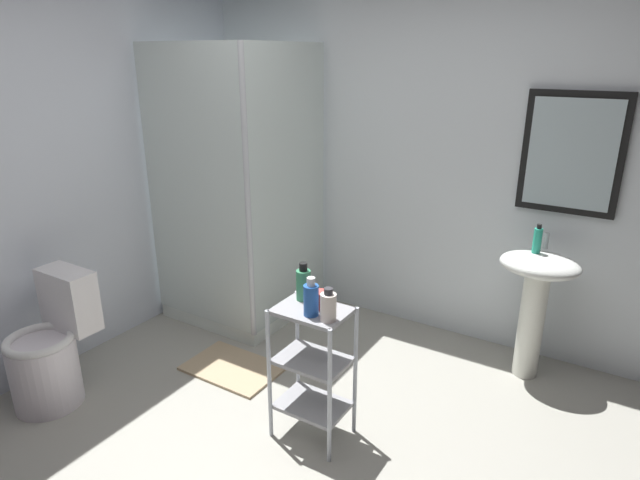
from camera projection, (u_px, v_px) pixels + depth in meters
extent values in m
cube|color=#9F9D92|center=(283.00, 476.00, 2.58)|extent=(4.20, 4.20, 0.02)
cube|color=silver|center=(436.00, 158.00, 3.65)|extent=(4.20, 0.10, 2.50)
cube|color=black|center=(572.00, 154.00, 3.13)|extent=(0.56, 0.03, 0.72)
cube|color=silver|center=(571.00, 154.00, 3.11)|extent=(0.48, 0.01, 0.64)
cube|color=silver|center=(18.00, 177.00, 3.08)|extent=(0.10, 4.20, 2.50)
cube|color=white|center=(245.00, 301.00, 4.26)|extent=(0.90, 0.90, 0.10)
cube|color=silver|center=(195.00, 192.00, 3.57)|extent=(0.90, 0.02, 1.90)
cube|color=silver|center=(289.00, 187.00, 3.71)|extent=(0.02, 0.90, 1.90)
cylinder|color=silver|center=(248.00, 201.00, 3.35)|extent=(0.04, 0.04, 1.90)
cylinder|color=silver|center=(245.00, 295.00, 4.25)|extent=(0.08, 0.08, 0.00)
cylinder|color=white|center=(531.00, 326.00, 3.29)|extent=(0.15, 0.15, 0.68)
ellipsoid|color=white|center=(540.00, 265.00, 3.15)|extent=(0.46, 0.37, 0.13)
cylinder|color=silver|center=(546.00, 241.00, 3.21)|extent=(0.03, 0.03, 0.10)
cylinder|color=white|center=(45.00, 373.00, 3.04)|extent=(0.37, 0.37, 0.40)
torus|color=white|center=(39.00, 340.00, 2.97)|extent=(0.37, 0.37, 0.04)
cube|color=white|center=(69.00, 299.00, 3.09)|extent=(0.35, 0.17, 0.36)
cylinder|color=silver|center=(269.00, 376.00, 2.72)|extent=(0.02, 0.02, 0.74)
cylinder|color=silver|center=(330.00, 398.00, 2.55)|extent=(0.02, 0.02, 0.74)
cylinder|color=silver|center=(298.00, 353.00, 2.93)|extent=(0.02, 0.02, 0.74)
cylinder|color=silver|center=(355.00, 372.00, 2.75)|extent=(0.02, 0.02, 0.74)
cube|color=#99999E|center=(313.00, 405.00, 2.80)|extent=(0.36, 0.26, 0.02)
cube|color=#99999E|center=(312.00, 360.00, 2.71)|extent=(0.36, 0.26, 0.02)
cube|color=#99999E|center=(312.00, 311.00, 2.62)|extent=(0.36, 0.26, 0.02)
cylinder|color=#2DBC99|center=(537.00, 241.00, 3.13)|extent=(0.05, 0.05, 0.15)
cylinder|color=black|center=(539.00, 226.00, 3.10)|extent=(0.03, 0.03, 0.03)
cylinder|color=white|center=(328.00, 307.00, 2.49)|extent=(0.08, 0.08, 0.13)
cylinder|color=#333338|center=(328.00, 291.00, 2.46)|extent=(0.04, 0.04, 0.03)
cylinder|color=blue|center=(311.00, 300.00, 2.53)|extent=(0.07, 0.07, 0.15)
cylinder|color=white|center=(311.00, 282.00, 2.50)|extent=(0.04, 0.04, 0.04)
cylinder|color=#398D5F|center=(303.00, 285.00, 2.70)|extent=(0.07, 0.07, 0.16)
cylinder|color=black|center=(303.00, 267.00, 2.66)|extent=(0.04, 0.04, 0.04)
cylinder|color=#B24742|center=(321.00, 300.00, 2.61)|extent=(0.08, 0.08, 0.09)
cube|color=tan|center=(233.00, 368.00, 3.44)|extent=(0.60, 0.40, 0.02)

